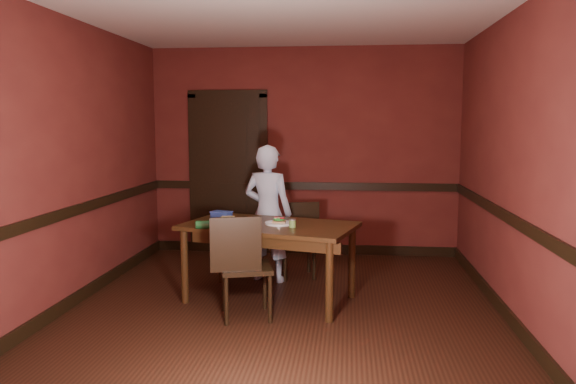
% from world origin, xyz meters
% --- Properties ---
extents(floor, '(4.00, 4.50, 0.01)m').
position_xyz_m(floor, '(0.00, 0.00, 0.00)').
color(floor, black).
rests_on(floor, ground).
extents(ceiling, '(4.00, 4.50, 0.01)m').
position_xyz_m(ceiling, '(0.00, 0.00, 2.70)').
color(ceiling, silver).
rests_on(ceiling, ground).
extents(wall_back, '(4.00, 0.02, 2.70)m').
position_xyz_m(wall_back, '(0.00, 2.25, 1.35)').
color(wall_back, maroon).
rests_on(wall_back, ground).
extents(wall_front, '(4.00, 0.02, 2.70)m').
position_xyz_m(wall_front, '(0.00, -2.25, 1.35)').
color(wall_front, maroon).
rests_on(wall_front, ground).
extents(wall_left, '(0.02, 4.50, 2.70)m').
position_xyz_m(wall_left, '(-2.00, 0.00, 1.35)').
color(wall_left, maroon).
rests_on(wall_left, ground).
extents(wall_right, '(0.02, 4.50, 2.70)m').
position_xyz_m(wall_right, '(2.00, 0.00, 1.35)').
color(wall_right, maroon).
rests_on(wall_right, ground).
extents(dado_back, '(4.00, 0.03, 0.10)m').
position_xyz_m(dado_back, '(0.00, 2.23, 0.90)').
color(dado_back, black).
rests_on(dado_back, ground).
extents(dado_left, '(0.03, 4.50, 0.10)m').
position_xyz_m(dado_left, '(-1.99, 0.00, 0.90)').
color(dado_left, black).
rests_on(dado_left, ground).
extents(dado_right, '(0.03, 4.50, 0.10)m').
position_xyz_m(dado_right, '(1.99, 0.00, 0.90)').
color(dado_right, black).
rests_on(dado_right, ground).
extents(baseboard_back, '(4.00, 0.03, 0.12)m').
position_xyz_m(baseboard_back, '(0.00, 2.23, 0.06)').
color(baseboard_back, black).
rests_on(baseboard_back, ground).
extents(baseboard_left, '(0.03, 4.50, 0.12)m').
position_xyz_m(baseboard_left, '(-1.99, 0.00, 0.06)').
color(baseboard_left, black).
rests_on(baseboard_left, ground).
extents(baseboard_right, '(0.03, 4.50, 0.12)m').
position_xyz_m(baseboard_right, '(1.99, 0.00, 0.06)').
color(baseboard_right, black).
rests_on(baseboard_right, ground).
extents(door, '(1.05, 0.07, 2.20)m').
position_xyz_m(door, '(-1.00, 2.22, 1.09)').
color(door, black).
rests_on(door, ground).
extents(dining_table, '(1.79, 1.30, 0.76)m').
position_xyz_m(dining_table, '(-0.17, 0.20, 0.38)').
color(dining_table, '#321D0C').
rests_on(dining_table, floor).
extents(chair_far, '(0.47, 0.47, 0.83)m').
position_xyz_m(chair_far, '(0.03, 1.07, 0.41)').
color(chair_far, black).
rests_on(chair_far, floor).
extents(chair_near, '(0.54, 0.54, 0.93)m').
position_xyz_m(chair_near, '(-0.30, -0.30, 0.47)').
color(chair_near, black).
rests_on(chair_near, floor).
extents(person, '(0.62, 0.48, 1.49)m').
position_xyz_m(person, '(-0.28, 0.90, 0.75)').
color(person, silver).
rests_on(person, floor).
extents(sandwich_plate, '(0.27, 0.27, 0.07)m').
position_xyz_m(sandwich_plate, '(-0.07, 0.20, 0.77)').
color(sandwich_plate, white).
rests_on(sandwich_plate, dining_table).
extents(sauce_jar, '(0.07, 0.07, 0.08)m').
position_xyz_m(sauce_jar, '(0.07, 0.05, 0.80)').
color(sauce_jar, '#659243').
rests_on(sauce_jar, dining_table).
extents(cheese_saucer, '(0.16, 0.16, 0.05)m').
position_xyz_m(cheese_saucer, '(-0.59, 0.29, 0.78)').
color(cheese_saucer, white).
rests_on(cheese_saucer, dining_table).
extents(food_tub, '(0.23, 0.19, 0.08)m').
position_xyz_m(food_tub, '(-0.68, 0.40, 0.80)').
color(food_tub, blue).
rests_on(food_tub, dining_table).
extents(wrapped_veg, '(0.29, 0.14, 0.08)m').
position_xyz_m(wrapped_veg, '(-0.67, -0.10, 0.79)').
color(wrapped_veg, '#13411A').
rests_on(wrapped_veg, dining_table).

